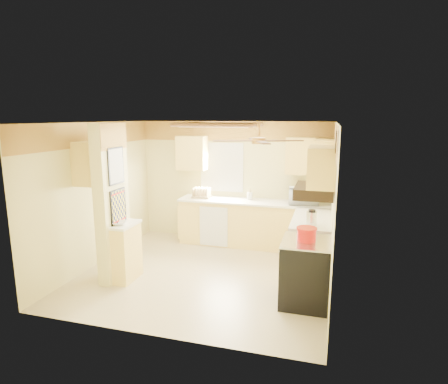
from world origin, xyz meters
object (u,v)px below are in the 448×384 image
(microwave, at_px, (304,196))
(kettle, at_px, (312,218))
(stove, at_px, (305,272))
(bowl, at_px, (119,223))
(dutch_oven, at_px, (307,234))

(microwave, relative_size, kettle, 2.27)
(stove, xyz_separation_m, kettle, (0.03, 0.69, 0.60))
(stove, relative_size, bowl, 4.21)
(dutch_oven, height_order, kettle, kettle)
(stove, distance_m, microwave, 2.23)
(microwave, distance_m, bowl, 3.47)
(stove, xyz_separation_m, microwave, (-0.19, 2.13, 0.64))
(microwave, bearing_deg, bowl, 33.81)
(stove, relative_size, kettle, 3.68)
(microwave, relative_size, bowl, 2.59)
(microwave, xyz_separation_m, bowl, (-2.66, -2.23, -0.13))
(stove, bearing_deg, microwave, 95.16)
(microwave, bearing_deg, stove, 88.98)
(dutch_oven, bearing_deg, kettle, 87.40)
(stove, height_order, bowl, bowl)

